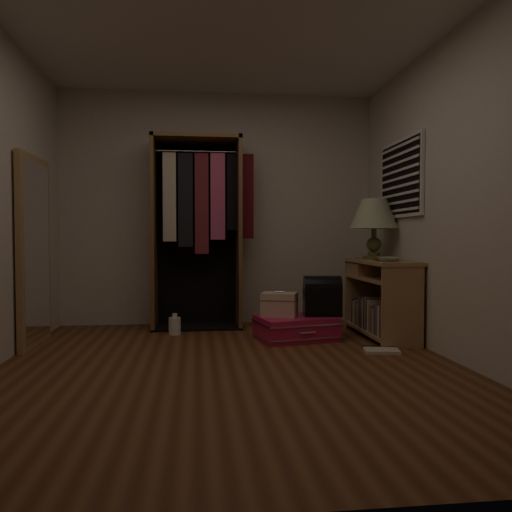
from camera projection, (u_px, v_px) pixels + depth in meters
name	position (u px, v px, depth m)	size (l,w,h in m)	color
ground	(231.00, 368.00, 3.72)	(4.00, 4.00, 0.00)	#583119
room_walls	(240.00, 167.00, 3.72)	(3.52, 4.02, 2.60)	beige
console_bookshelf	(379.00, 297.00, 4.91)	(0.42, 1.12, 0.75)	#A57B50
open_wardrobe	(202.00, 215.00, 5.40)	(1.08, 0.50, 2.05)	brown
floor_mirror	(34.00, 251.00, 4.48)	(0.06, 0.80, 1.70)	#A67F50
pink_suitcase	(296.00, 328.00, 4.76)	(0.82, 0.67, 0.22)	#C2174A
train_case	(279.00, 304.00, 4.76)	(0.39, 0.33, 0.24)	#C8B398
black_bag	(322.00, 295.00, 4.80)	(0.38, 0.27, 0.39)	black
table_lamp	(374.00, 215.00, 5.06)	(0.60, 0.60, 0.61)	#464F26
brass_tray	(387.00, 260.00, 4.72)	(0.30, 0.30, 0.01)	#AF7E43
ceramic_bowl	(388.00, 259.00, 4.57)	(0.18, 0.18, 0.05)	#A3C2A1
white_jug	(175.00, 326.00, 5.00)	(0.15, 0.15, 0.21)	silver
floor_book	(381.00, 350.00, 4.26)	(0.33, 0.28, 0.03)	beige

